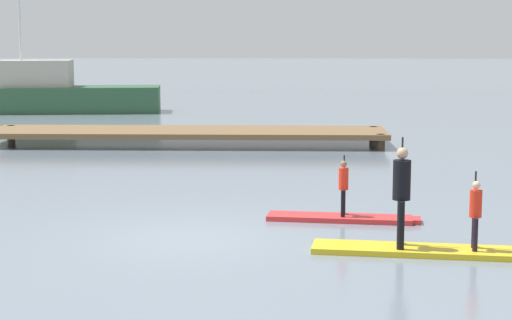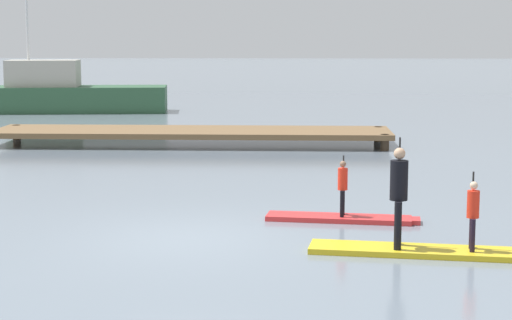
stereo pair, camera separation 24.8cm
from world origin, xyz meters
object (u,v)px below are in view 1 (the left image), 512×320
paddleboard_near (343,218)px  paddler_adult (402,190)px  paddleboard_far (420,250)px  paddler_child_front (475,211)px  paddler_child_solo (343,185)px  fishing_boat_white_large (53,94)px

paddleboard_near → paddler_adult: 2.90m
paddleboard_near → paddleboard_far: (1.15, -2.63, 0.00)m
paddler_child_front → paddleboard_near: bearing=126.8°
paddler_child_solo → paddler_adult: 2.74m
paddleboard_far → fishing_boat_white_large: bearing=116.5°
paddler_child_solo → paddler_child_front: paddler_child_front is taller
paddler_adult → paddleboard_near: bearing=107.5°
paddler_child_solo → fishing_boat_white_large: fishing_boat_white_large is taller
paddler_adult → fishing_boat_white_large: size_ratio=0.19×
paddleboard_near → paddler_adult: (0.81, -2.58, 1.04)m
paddleboard_far → paddler_child_front: bearing=-6.6°
paddleboard_far → paddler_adult: paddler_adult is taller
paddleboard_far → paddler_adult: bearing=171.7°
fishing_boat_white_large → paddleboard_near: bearing=-63.2°
paddleboard_near → paddler_child_solo: bearing=91.4°
paddler_child_solo → paddler_adult: bearing=-72.6°
paddleboard_near → fishing_boat_white_large: size_ratio=0.31×
paddleboard_far → paddler_adult: size_ratio=2.01×
paddleboard_far → fishing_boat_white_large: size_ratio=0.38×
paddler_adult → fishing_boat_white_large: (-13.08, 26.82, -0.21)m
paddler_child_solo → paddler_child_front: size_ratio=0.91×
paddleboard_near → paddleboard_far: bearing=-66.4°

